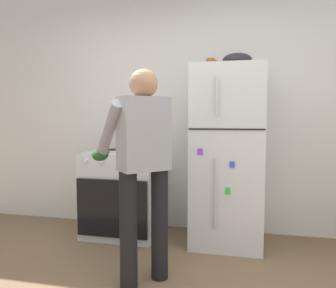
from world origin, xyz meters
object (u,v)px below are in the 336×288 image
at_px(refrigerator, 227,156).
at_px(red_pot, 136,146).
at_px(stove_range, 123,193).
at_px(person_cook, 142,157).
at_px(mixing_bowl, 237,60).
at_px(coffee_mug, 211,63).
at_px(pepper_mill, 104,140).

height_order(refrigerator, red_pot, refrigerator).
relative_size(stove_range, person_cook, 0.56).
relative_size(stove_range, mixing_bowl, 3.22).
xyz_separation_m(red_pot, coffee_mug, (0.75, 0.10, 0.83)).
height_order(coffee_mug, pepper_mill, coffee_mug).
bearing_deg(stove_range, pepper_mill, 144.96).
height_order(stove_range, mixing_bowl, mixing_bowl).
xyz_separation_m(refrigerator, pepper_mill, (-1.39, 0.20, 0.13)).
bearing_deg(pepper_mill, stove_range, -35.04).
relative_size(refrigerator, person_cook, 1.09).
xyz_separation_m(refrigerator, stove_range, (-1.09, -0.01, -0.43)).
xyz_separation_m(red_pot, pepper_mill, (-0.46, 0.25, 0.04)).
height_order(refrigerator, stove_range, refrigerator).
height_order(red_pot, coffee_mug, coffee_mug).
relative_size(person_cook, pepper_mill, 8.03).
bearing_deg(stove_range, person_cook, -61.55).
relative_size(pepper_mill, mixing_bowl, 0.72).
bearing_deg(coffee_mug, person_cook, -113.05).
bearing_deg(mixing_bowl, pepper_mill, 172.25).
relative_size(red_pot, mixing_bowl, 1.33).
relative_size(refrigerator, coffee_mug, 15.53).
distance_m(refrigerator, stove_range, 1.17).
xyz_separation_m(coffee_mug, mixing_bowl, (0.26, -0.05, 0.01)).
bearing_deg(stove_range, coffee_mug, 3.78).
bearing_deg(coffee_mug, refrigerator, -15.83).
xyz_separation_m(stove_range, person_cook, (0.50, -0.92, 0.51)).
relative_size(coffee_mug, pepper_mill, 0.56).
bearing_deg(coffee_mug, red_pot, -172.43).
bearing_deg(stove_range, red_pot, -13.92).
height_order(refrigerator, mixing_bowl, mixing_bowl).
xyz_separation_m(pepper_mill, mixing_bowl, (1.47, -0.20, 0.81)).
distance_m(red_pot, pepper_mill, 0.52).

